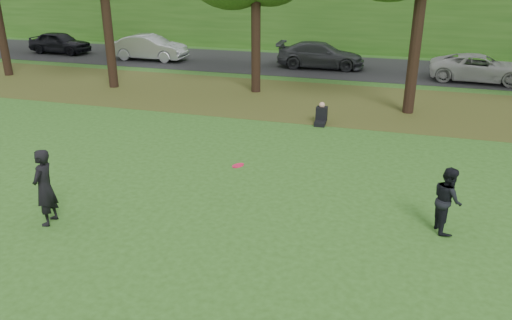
{
  "coord_description": "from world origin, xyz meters",
  "views": [
    {
      "loc": [
        3.65,
        -8.45,
        5.83
      ],
      "look_at": [
        0.43,
        2.38,
        1.3
      ],
      "focal_mm": 35.0,
      "sensor_mm": 36.0,
      "label": 1
    }
  ],
  "objects_px": {
    "frisbee": "(238,165)",
    "player_right": "(447,200)",
    "player_left": "(44,187)",
    "seated_person": "(321,116)"
  },
  "relations": [
    {
      "from": "frisbee",
      "to": "player_right",
      "type": "bearing_deg",
      "value": 16.05
    },
    {
      "from": "player_right",
      "to": "player_left",
      "type": "bearing_deg",
      "value": 88.13
    },
    {
      "from": "player_left",
      "to": "frisbee",
      "type": "bearing_deg",
      "value": 95.06
    },
    {
      "from": "frisbee",
      "to": "seated_person",
      "type": "relative_size",
      "value": 0.38
    },
    {
      "from": "player_left",
      "to": "seated_person",
      "type": "distance_m",
      "value": 10.77
    },
    {
      "from": "player_right",
      "to": "frisbee",
      "type": "height_order",
      "value": "frisbee"
    },
    {
      "from": "player_right",
      "to": "frisbee",
      "type": "bearing_deg",
      "value": 89.74
    },
    {
      "from": "player_right",
      "to": "seated_person",
      "type": "distance_m",
      "value": 8.35
    },
    {
      "from": "frisbee",
      "to": "seated_person",
      "type": "height_order",
      "value": "frisbee"
    },
    {
      "from": "player_left",
      "to": "frisbee",
      "type": "relative_size",
      "value": 5.88
    }
  ]
}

